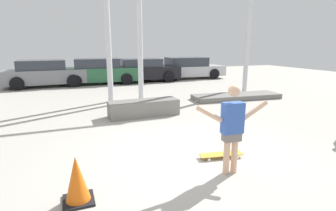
# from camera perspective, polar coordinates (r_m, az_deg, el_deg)

# --- Properties ---
(ground_plane) EXTENTS (36.00, 36.00, 0.00)m
(ground_plane) POSITION_cam_1_polar(r_m,az_deg,el_deg) (5.22, 4.31, -10.60)
(ground_plane) COLOR #B2ADA3
(skateboarder) EXTENTS (1.27, 0.19, 1.49)m
(skateboarder) POSITION_cam_1_polar(r_m,az_deg,el_deg) (4.35, 13.80, -4.16)
(skateboarder) COLOR #DBAD89
(skateboarder) RESTS_ON ground_plane
(skateboard) EXTENTS (0.85, 0.35, 0.08)m
(skateboard) POSITION_cam_1_polar(r_m,az_deg,el_deg) (5.15, 11.49, -10.40)
(skateboard) COLOR gold
(skateboard) RESTS_ON ground_plane
(grind_box) EXTENTS (2.09, 0.67, 0.48)m
(grind_box) POSITION_cam_1_polar(r_m,az_deg,el_deg) (7.91, -5.28, -0.55)
(grind_box) COLOR slate
(grind_box) RESTS_ON ground_plane
(manual_pad) EXTENTS (3.59, 1.31, 0.19)m
(manual_pad) POSITION_cam_1_polar(r_m,az_deg,el_deg) (10.74, 14.66, 1.91)
(manual_pad) COLOR slate
(manual_pad) RESTS_ON ground_plane
(canopy_support_right) EXTENTS (5.08, 0.20, 6.16)m
(canopy_support_right) POSITION_cam_1_polar(r_m,az_deg,el_deg) (11.14, 6.77, 21.21)
(canopy_support_right) COLOR silver
(canopy_support_right) RESTS_ON ground_plane
(parked_car_grey) EXTENTS (4.08, 2.09, 1.35)m
(parked_car_grey) POSITION_cam_1_polar(r_m,az_deg,el_deg) (14.95, -25.17, 6.32)
(parked_car_grey) COLOR slate
(parked_car_grey) RESTS_ON ground_plane
(parked_car_green) EXTENTS (4.30, 2.13, 1.38)m
(parked_car_green) POSITION_cam_1_polar(r_m,az_deg,el_deg) (14.97, -14.58, 7.18)
(parked_car_green) COLOR #28603D
(parked_car_green) RESTS_ON ground_plane
(parked_car_black) EXTENTS (4.08, 2.09, 1.32)m
(parked_car_black) POSITION_cam_1_polar(r_m,az_deg,el_deg) (15.52, -5.46, 7.66)
(parked_car_black) COLOR black
(parked_car_black) RESTS_ON ground_plane
(parked_car_silver) EXTENTS (4.50, 2.08, 1.33)m
(parked_car_silver) POSITION_cam_1_polar(r_m,az_deg,el_deg) (16.86, 4.36, 8.10)
(parked_car_silver) COLOR #B7BABF
(parked_car_silver) RESTS_ON ground_plane
(traffic_cone) EXTENTS (0.41, 0.41, 0.66)m
(traffic_cone) POSITION_cam_1_polar(r_m,az_deg,el_deg) (3.86, -19.23, -15.04)
(traffic_cone) COLOR black
(traffic_cone) RESTS_ON ground_plane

